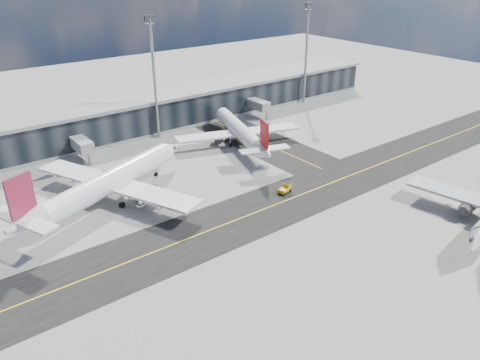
{
  "coord_description": "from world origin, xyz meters",
  "views": [
    {
      "loc": [
        -50.66,
        -51.07,
        40.73
      ],
      "look_at": [
        -5.38,
        7.87,
        5.0
      ],
      "focal_mm": 35.0,
      "sensor_mm": 36.0,
      "label": 1
    }
  ],
  "objects_px": {
    "airliner_redtail": "(240,131)",
    "service_van": "(239,131)",
    "airliner_af": "(108,183)",
    "baggage_tug": "(286,188)"
  },
  "relations": [
    {
      "from": "airliner_af",
      "to": "airliner_redtail",
      "type": "relative_size",
      "value": 1.15
    },
    {
      "from": "airliner_af",
      "to": "baggage_tug",
      "type": "distance_m",
      "value": 32.72
    },
    {
      "from": "airliner_redtail",
      "to": "service_van",
      "type": "bearing_deg",
      "value": 72.68
    },
    {
      "from": "airliner_redtail",
      "to": "baggage_tug",
      "type": "xyz_separation_m",
      "value": [
        -8.2,
        -24.76,
        -2.6
      ]
    },
    {
      "from": "service_van",
      "to": "baggage_tug",
      "type": "bearing_deg",
      "value": -149.88
    },
    {
      "from": "airliner_af",
      "to": "airliner_redtail",
      "type": "distance_m",
      "value": 37.35
    },
    {
      "from": "airliner_redtail",
      "to": "service_van",
      "type": "distance_m",
      "value": 8.74
    },
    {
      "from": "airliner_redtail",
      "to": "baggage_tug",
      "type": "relative_size",
      "value": 11.42
    },
    {
      "from": "airliner_af",
      "to": "baggage_tug",
      "type": "bearing_deg",
      "value": 37.07
    },
    {
      "from": "airliner_af",
      "to": "service_van",
      "type": "bearing_deg",
      "value": 87.41
    }
  ]
}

